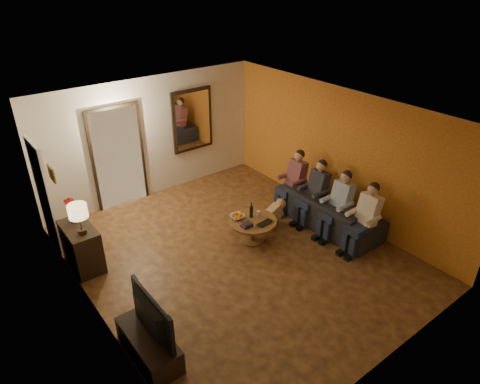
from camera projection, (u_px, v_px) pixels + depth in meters
floor at (237, 255)px, 7.64m from camera, size 5.00×6.00×0.01m
ceiling at (236, 115)px, 6.40m from camera, size 5.00×6.00×0.01m
back_wall at (152, 138)px, 9.11m from camera, size 5.00×0.02×2.60m
front_wall at (393, 289)px, 4.93m from camera, size 5.00×0.02×2.60m
left_wall at (87, 245)px, 5.68m from camera, size 0.02×6.00×2.60m
right_wall at (338, 154)px, 8.36m from camera, size 0.02×6.00×2.60m
orange_accent at (338, 154)px, 8.36m from camera, size 0.01×6.00×2.60m
kitchen_doorway at (118, 158)px, 8.79m from camera, size 1.00×0.06×2.10m
door_trim at (119, 158)px, 8.78m from camera, size 1.12×0.04×2.22m
fridge_glimpse at (130, 162)px, 9.00m from camera, size 0.45×0.03×1.70m
mirror_frame at (192, 120)px, 9.52m from camera, size 1.00×0.05×1.40m
mirror_glass at (193, 120)px, 9.50m from camera, size 0.86×0.02×1.26m
white_door at (45, 196)px, 7.44m from camera, size 0.06×0.85×2.04m
framed_art at (51, 173)px, 6.34m from camera, size 0.03×0.28×0.24m
art_canvas at (52, 173)px, 6.35m from camera, size 0.01×0.22×0.18m
dresser at (82, 247)px, 7.20m from camera, size 0.45×0.87×0.77m
table_lamp at (79, 219)px, 6.74m from camera, size 0.30×0.30×0.54m
flower_vase at (71, 211)px, 7.07m from camera, size 0.14×0.14×0.44m
tv_stand at (149, 345)px, 5.62m from camera, size 0.45×1.10×0.37m
tv at (145, 318)px, 5.39m from camera, size 1.04×0.14×0.60m
sofa at (329, 211)px, 8.36m from camera, size 2.18×0.86×0.64m
person_a at (365, 220)px, 7.54m from camera, size 0.60×0.40×1.20m
person_b at (339, 206)px, 7.96m from camera, size 0.60×0.40×1.20m
person_c at (315, 194)px, 8.38m from camera, size 0.60×0.40×1.20m
person_d at (294, 183)px, 8.80m from camera, size 0.60×0.40×1.20m
dog at (272, 214)px, 8.33m from camera, size 0.56×0.25×0.56m
coffee_table at (252, 230)px, 7.93m from camera, size 1.05×1.05×0.45m
bowl at (237, 217)px, 7.86m from camera, size 0.26×0.26×0.06m
oranges at (237, 214)px, 7.83m from camera, size 0.20×0.20×0.08m
wine_bottle at (251, 210)px, 7.84m from camera, size 0.07×0.07×0.31m
wine_glass at (258, 213)px, 7.93m from camera, size 0.06×0.06×0.10m
book_stack at (247, 225)px, 7.62m from camera, size 0.20×0.15×0.07m
laptop at (267, 224)px, 7.67m from camera, size 0.35×0.25×0.03m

